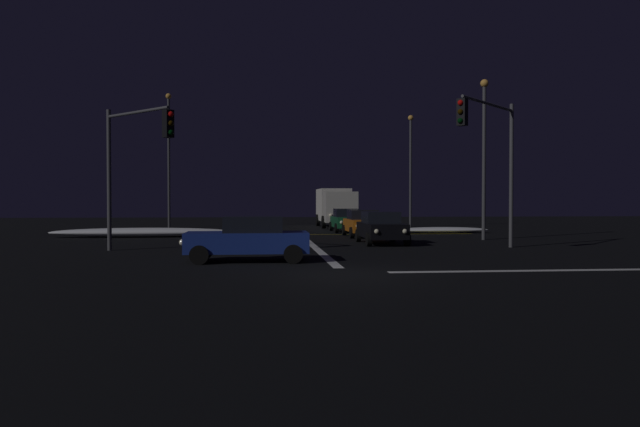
{
  "coord_description": "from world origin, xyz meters",
  "views": [
    {
      "loc": [
        -2.4,
        -17.37,
        2.11
      ],
      "look_at": [
        0.46,
        12.01,
        1.48
      ],
      "focal_mm": 33.83,
      "sensor_mm": 36.0,
      "label": 1
    }
  ],
  "objects_px": {
    "traffic_signal_ne": "(492,144)",
    "traffic_signal_nw": "(133,151)",
    "streetlamp_right_near": "(484,147)",
    "streetlamp_right_far": "(411,163)",
    "streetlamp_left_far": "(169,152)",
    "sedan_blue_crossing": "(248,238)",
    "box_truck": "(335,206)",
    "sedan_black": "(381,227)",
    "sedan_orange": "(363,223)",
    "sedan_green": "(347,220)"
  },
  "relations": [
    {
      "from": "sedan_blue_crossing",
      "to": "streetlamp_right_near",
      "type": "distance_m",
      "value": 16.7
    },
    {
      "from": "sedan_green",
      "to": "streetlamp_right_far",
      "type": "distance_m",
      "value": 10.28
    },
    {
      "from": "sedan_blue_crossing",
      "to": "traffic_signal_ne",
      "type": "relative_size",
      "value": 0.67
    },
    {
      "from": "traffic_signal_ne",
      "to": "sedan_blue_crossing",
      "type": "bearing_deg",
      "value": -159.88
    },
    {
      "from": "sedan_green",
      "to": "sedan_black",
      "type": "bearing_deg",
      "value": -89.69
    },
    {
      "from": "sedan_black",
      "to": "traffic_signal_ne",
      "type": "relative_size",
      "value": 0.67
    },
    {
      "from": "sedan_green",
      "to": "traffic_signal_nw",
      "type": "bearing_deg",
      "value": -125.13
    },
    {
      "from": "box_truck",
      "to": "sedan_black",
      "type": "bearing_deg",
      "value": -90.25
    },
    {
      "from": "sedan_orange",
      "to": "traffic_signal_ne",
      "type": "distance_m",
      "value": 11.43
    },
    {
      "from": "box_truck",
      "to": "traffic_signal_ne",
      "type": "relative_size",
      "value": 1.28
    },
    {
      "from": "streetlamp_right_far",
      "to": "streetlamp_right_near",
      "type": "distance_m",
      "value": 16.0
    },
    {
      "from": "sedan_orange",
      "to": "box_truck",
      "type": "height_order",
      "value": "box_truck"
    },
    {
      "from": "sedan_black",
      "to": "traffic_signal_nw",
      "type": "xyz_separation_m",
      "value": [
        -10.95,
        -4.01,
        3.31
      ]
    },
    {
      "from": "sedan_green",
      "to": "streetlamp_right_far",
      "type": "bearing_deg",
      "value": 48.65
    },
    {
      "from": "streetlamp_right_near",
      "to": "streetlamp_left_far",
      "type": "distance_m",
      "value": 24.87
    },
    {
      "from": "sedan_orange",
      "to": "streetlamp_right_far",
      "type": "xyz_separation_m",
      "value": [
        5.99,
        12.55,
        4.37
      ]
    },
    {
      "from": "traffic_signal_nw",
      "to": "streetlamp_left_far",
      "type": "distance_m",
      "value": 22.63
    },
    {
      "from": "sedan_green",
      "to": "sedan_blue_crossing",
      "type": "height_order",
      "value": "same"
    },
    {
      "from": "streetlamp_right_near",
      "to": "streetlamp_right_far",
      "type": "bearing_deg",
      "value": 90.0
    },
    {
      "from": "sedan_green",
      "to": "traffic_signal_ne",
      "type": "height_order",
      "value": "traffic_signal_ne"
    },
    {
      "from": "sedan_orange",
      "to": "box_truck",
      "type": "xyz_separation_m",
      "value": [
        -0.01,
        13.3,
        0.91
      ]
    },
    {
      "from": "sedan_black",
      "to": "traffic_signal_ne",
      "type": "height_order",
      "value": "traffic_signal_ne"
    },
    {
      "from": "sedan_black",
      "to": "box_truck",
      "type": "height_order",
      "value": "box_truck"
    },
    {
      "from": "traffic_signal_ne",
      "to": "streetlamp_left_far",
      "type": "relative_size",
      "value": 0.62
    },
    {
      "from": "sedan_green",
      "to": "traffic_signal_ne",
      "type": "xyz_separation_m",
      "value": [
        3.98,
        -15.68,
        3.69
      ]
    },
    {
      "from": "sedan_green",
      "to": "streetlamp_right_far",
      "type": "xyz_separation_m",
      "value": [
        6.15,
        6.99,
        4.37
      ]
    },
    {
      "from": "streetlamp_right_near",
      "to": "streetlamp_left_far",
      "type": "xyz_separation_m",
      "value": [
        -19.01,
        16.0,
        0.9
      ]
    },
    {
      "from": "streetlamp_right_far",
      "to": "streetlamp_right_near",
      "type": "relative_size",
      "value": 1.04
    },
    {
      "from": "sedan_orange",
      "to": "streetlamp_right_far",
      "type": "bearing_deg",
      "value": 64.49
    },
    {
      "from": "sedan_orange",
      "to": "sedan_black",
      "type": "bearing_deg",
      "value": -90.96
    },
    {
      "from": "sedan_black",
      "to": "sedan_green",
      "type": "relative_size",
      "value": 1.0
    },
    {
      "from": "box_truck",
      "to": "traffic_signal_nw",
      "type": "bearing_deg",
      "value": -115.43
    },
    {
      "from": "sedan_blue_crossing",
      "to": "streetlamp_right_far",
      "type": "distance_m",
      "value": 29.48
    },
    {
      "from": "traffic_signal_nw",
      "to": "sedan_orange",
      "type": "bearing_deg",
      "value": 41.9
    },
    {
      "from": "sedan_orange",
      "to": "traffic_signal_ne",
      "type": "bearing_deg",
      "value": -69.29
    },
    {
      "from": "sedan_green",
      "to": "streetlamp_right_near",
      "type": "relative_size",
      "value": 0.5
    },
    {
      "from": "traffic_signal_nw",
      "to": "streetlamp_right_near",
      "type": "distance_m",
      "value": 18.25
    },
    {
      "from": "traffic_signal_ne",
      "to": "streetlamp_left_far",
      "type": "distance_m",
      "value": 28.28
    },
    {
      "from": "traffic_signal_ne",
      "to": "streetlamp_right_far",
      "type": "height_order",
      "value": "streetlamp_right_far"
    },
    {
      "from": "sedan_black",
      "to": "traffic_signal_nw",
      "type": "height_order",
      "value": "traffic_signal_nw"
    },
    {
      "from": "sedan_orange",
      "to": "sedan_green",
      "type": "bearing_deg",
      "value": 91.66
    },
    {
      "from": "box_truck",
      "to": "sedan_orange",
      "type": "bearing_deg",
      "value": -89.94
    },
    {
      "from": "sedan_blue_crossing",
      "to": "streetlamp_left_far",
      "type": "distance_m",
      "value": 27.7
    },
    {
      "from": "sedan_green",
      "to": "traffic_signal_nw",
      "type": "relative_size",
      "value": 0.73
    },
    {
      "from": "traffic_signal_ne",
      "to": "traffic_signal_nw",
      "type": "relative_size",
      "value": 1.09
    },
    {
      "from": "sedan_orange",
      "to": "sedan_blue_crossing",
      "type": "relative_size",
      "value": 1.0
    },
    {
      "from": "traffic_signal_nw",
      "to": "box_truck",
      "type": "bearing_deg",
      "value": 64.57
    },
    {
      "from": "sedan_blue_crossing",
      "to": "traffic_signal_ne",
      "type": "xyz_separation_m",
      "value": [
        10.2,
        3.74,
        3.69
      ]
    },
    {
      "from": "box_truck",
      "to": "streetlamp_right_near",
      "type": "distance_m",
      "value": 18.09
    },
    {
      "from": "box_truck",
      "to": "streetlamp_left_far",
      "type": "bearing_deg",
      "value": -176.72
    }
  ]
}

